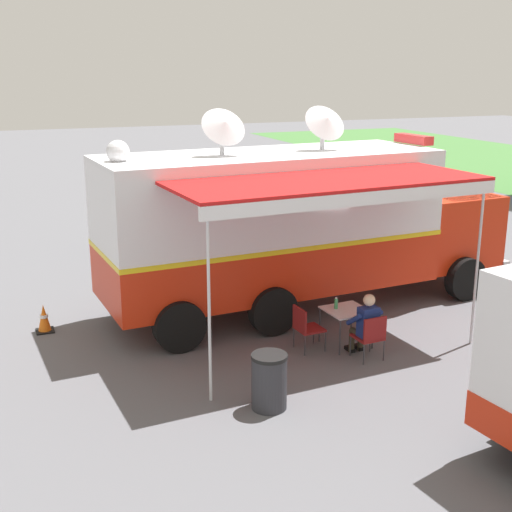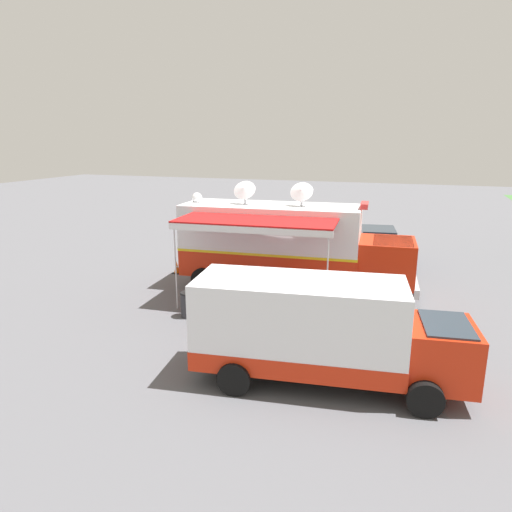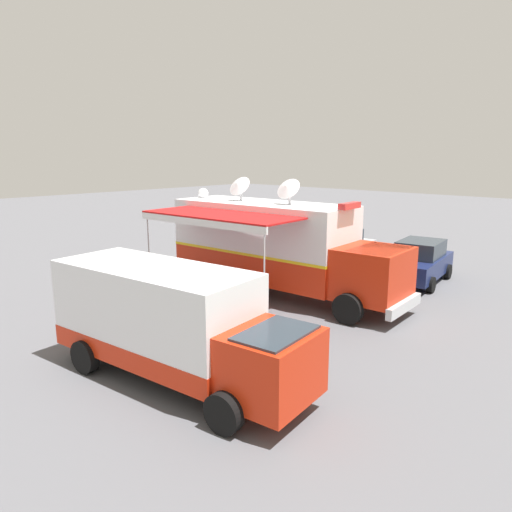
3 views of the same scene
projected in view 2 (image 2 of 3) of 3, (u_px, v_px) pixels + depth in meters
ground_plane at (270, 287)px, 19.42m from camera, size 100.00×100.00×0.00m
lot_stripe at (347, 279)px, 20.58m from camera, size 0.45×4.80×0.01m
command_truck at (288, 243)px, 18.71m from camera, size 5.37×9.63×4.53m
folding_table at (268, 290)px, 16.92m from camera, size 0.85×0.85×0.73m
water_bottle at (265, 284)px, 17.05m from camera, size 0.07×0.07×0.22m
folding_chair_at_table at (263, 301)px, 16.21m from camera, size 0.51×0.51×0.87m
folding_chair_beside_table at (247, 291)px, 17.28m from camera, size 0.51×0.51×0.87m
seated_responder at (264, 296)px, 16.35m from camera, size 0.68×0.58×1.25m
trash_bin at (189, 304)px, 16.08m from camera, size 0.57×0.57×0.91m
traffic_cone at (177, 267)px, 21.36m from camera, size 0.36×0.36×0.58m
support_truck at (319, 332)px, 11.53m from camera, size 2.99×7.01×2.70m
car_behind_truck at (378, 246)px, 22.97m from camera, size 4.41×2.45×1.76m
car_far_corner at (298, 239)px, 24.54m from camera, size 4.28×2.16×1.76m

